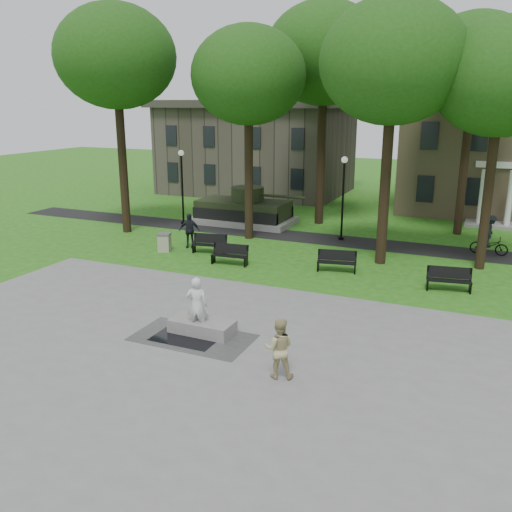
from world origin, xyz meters
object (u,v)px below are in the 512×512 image
(cyclist, at_px, (490,239))
(trash_bin, at_px, (164,242))
(skateboarder, at_px, (197,305))
(park_bench_0, at_px, (210,243))
(friend_watching, at_px, (279,348))
(concrete_block, at_px, (202,326))

(cyclist, relative_size, trash_bin, 2.15)
(skateboarder, distance_m, cyclist, 17.23)
(park_bench_0, height_order, trash_bin, park_bench_0)
(friend_watching, bearing_deg, park_bench_0, -72.30)
(park_bench_0, bearing_deg, friend_watching, -64.04)
(trash_bin, bearing_deg, concrete_block, -50.38)
(friend_watching, xyz_separation_m, trash_bin, (-10.56, 10.33, -0.42))
(skateboarder, bearing_deg, concrete_block, -166.79)
(friend_watching, xyz_separation_m, cyclist, (5.16, 16.55, -0.06))
(park_bench_0, relative_size, trash_bin, 1.93)
(concrete_block, height_order, cyclist, cyclist)
(skateboarder, height_order, park_bench_0, skateboarder)
(skateboarder, bearing_deg, cyclist, -138.78)
(skateboarder, height_order, cyclist, cyclist)
(skateboarder, xyz_separation_m, friend_watching, (3.66, -1.75, -0.11))
(concrete_block, relative_size, trash_bin, 2.29)
(park_bench_0, bearing_deg, cyclist, 11.93)
(concrete_block, distance_m, trash_bin, 11.04)
(concrete_block, relative_size, skateboarder, 1.10)
(skateboarder, xyz_separation_m, trash_bin, (-6.91, 8.58, -0.53))
(skateboarder, bearing_deg, trash_bin, -69.18)
(skateboarder, relative_size, friend_watching, 1.12)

